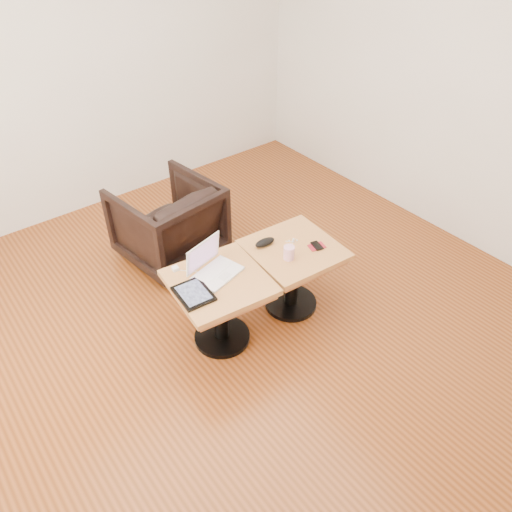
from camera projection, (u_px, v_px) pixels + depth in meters
room_shell at (233, 161)px, 2.89m from camera, size 4.52×4.52×2.71m
side_table_left at (220, 296)px, 3.36m from camera, size 0.68×0.68×0.56m
side_table_right at (293, 263)px, 3.64m from camera, size 0.66×0.66×0.56m
laptop at (213, 267)px, 3.31m from camera, size 0.36×0.31×0.22m
tablet at (193, 294)px, 3.16m from camera, size 0.23×0.28×0.02m
charging_adapter at (175, 269)px, 3.35m from camera, size 0.05×0.05×0.02m
glasses_case at (265, 242)px, 3.56m from camera, size 0.16×0.08×0.05m
striped_cup at (289, 253)px, 3.42m from camera, size 0.09×0.09×0.10m
earbuds_tangle at (293, 241)px, 3.60m from camera, size 0.08×0.05×0.02m
phone_on_sleeve at (317, 246)px, 3.55m from camera, size 0.13×0.11×0.01m
armchair at (168, 223)px, 4.17m from camera, size 0.84×0.86×0.70m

